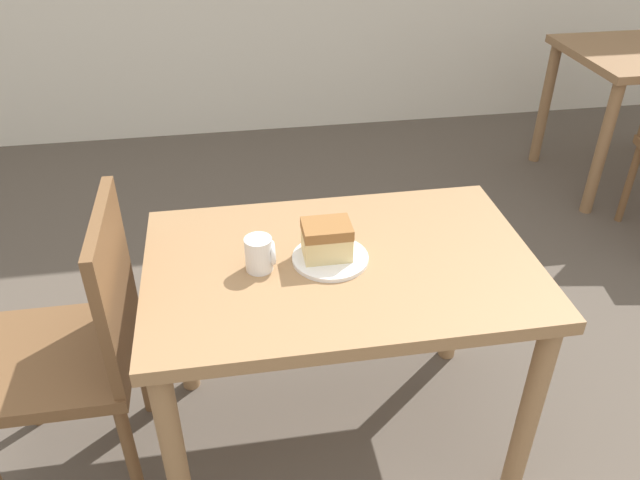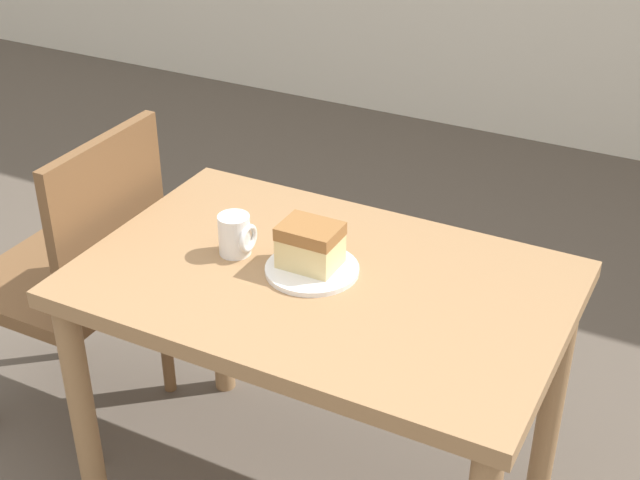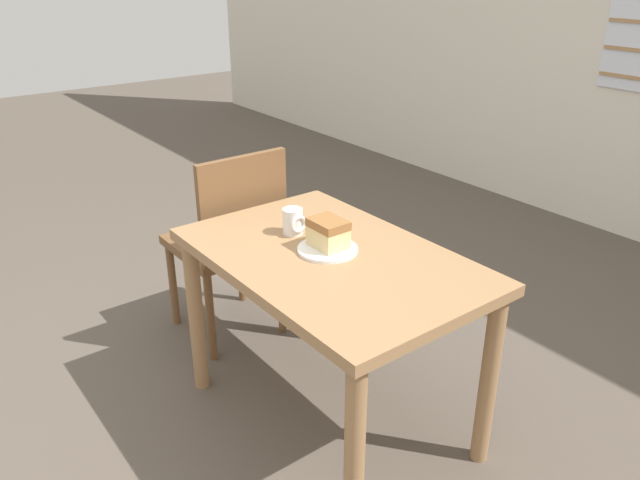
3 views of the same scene
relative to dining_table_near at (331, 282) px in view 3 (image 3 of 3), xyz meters
The scene contains 6 objects.
ground_plane 0.77m from the dining_table_near, 99.72° to the right, with size 14.00×14.00×0.00m, color brown.
dining_table_near is the anchor object (origin of this frame).
chair_near_window 0.74m from the dining_table_near, behind, with size 0.43×0.43×0.89m.
plate 0.12m from the dining_table_near, 166.45° to the left, with size 0.21×0.21×0.01m.
cake_slice 0.17m from the dining_table_near, 157.07° to the left, with size 0.13×0.10×0.10m.
coffee_mug 0.27m from the dining_table_near, behind, with size 0.08×0.07×0.10m.
Camera 3 is at (1.56, -0.70, 1.62)m, focal length 35.00 mm.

